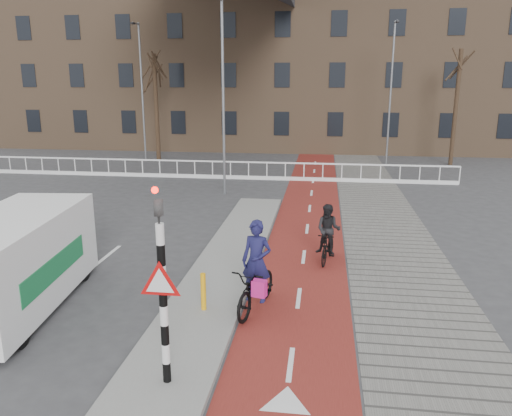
# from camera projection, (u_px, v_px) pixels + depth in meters

# --- Properties ---
(ground) EXTENTS (120.00, 120.00, 0.00)m
(ground) POSITION_uv_depth(u_px,v_px,m) (223.00, 334.00, 10.62)
(ground) COLOR #38383A
(ground) RESTS_ON ground
(bike_lane) EXTENTS (2.50, 60.00, 0.01)m
(bike_lane) POSITION_uv_depth(u_px,v_px,m) (309.00, 215.00, 20.03)
(bike_lane) COLOR maroon
(bike_lane) RESTS_ON ground
(sidewalk) EXTENTS (3.00, 60.00, 0.01)m
(sidewalk) POSITION_uv_depth(u_px,v_px,m) (380.00, 217.00, 19.66)
(sidewalk) COLOR slate
(sidewalk) RESTS_ON ground
(curb_island) EXTENTS (1.80, 16.00, 0.12)m
(curb_island) POSITION_uv_depth(u_px,v_px,m) (227.00, 263.00, 14.54)
(curb_island) COLOR gray
(curb_island) RESTS_ON ground
(traffic_signal) EXTENTS (0.80, 0.80, 3.68)m
(traffic_signal) POSITION_uv_depth(u_px,v_px,m) (162.00, 282.00, 8.27)
(traffic_signal) COLOR black
(traffic_signal) RESTS_ON curb_island
(bollard) EXTENTS (0.12, 0.12, 0.88)m
(bollard) POSITION_uv_depth(u_px,v_px,m) (203.00, 292.00, 11.38)
(bollard) COLOR #F9AA0D
(bollard) RESTS_ON curb_island
(cyclist_near) EXTENTS (1.22, 2.23, 2.17)m
(cyclist_near) POSITION_uv_depth(u_px,v_px,m) (257.00, 281.00, 11.54)
(cyclist_near) COLOR black
(cyclist_near) RESTS_ON bike_lane
(cyclist_far) EXTENTS (0.84, 1.66, 1.75)m
(cyclist_far) POSITION_uv_depth(u_px,v_px,m) (328.00, 238.00, 14.64)
(cyclist_far) COLOR black
(cyclist_far) RESTS_ON bike_lane
(van) EXTENTS (2.59, 5.34, 2.22)m
(van) POSITION_uv_depth(u_px,v_px,m) (13.00, 262.00, 11.51)
(van) COLOR white
(van) RESTS_ON ground
(railing) EXTENTS (28.00, 0.10, 0.99)m
(railing) POSITION_uv_depth(u_px,v_px,m) (195.00, 172.00, 27.51)
(railing) COLOR silver
(railing) RESTS_ON ground
(townhouse_row) EXTENTS (46.00, 10.00, 15.90)m
(townhouse_row) POSITION_uv_depth(u_px,v_px,m) (264.00, 47.00, 39.79)
(townhouse_row) COLOR #7F6047
(townhouse_row) RESTS_ON ground
(tree_mid) EXTENTS (0.29, 0.29, 6.93)m
(tree_mid) POSITION_uv_depth(u_px,v_px,m) (156.00, 108.00, 33.22)
(tree_mid) COLOR black
(tree_mid) RESTS_ON ground
(tree_right) EXTENTS (0.26, 0.26, 7.10)m
(tree_right) POSITION_uv_depth(u_px,v_px,m) (456.00, 108.00, 31.03)
(tree_right) COLOR black
(tree_right) RESTS_ON ground
(streetlight_near) EXTENTS (0.12, 0.12, 8.69)m
(streetlight_near) POSITION_uv_depth(u_px,v_px,m) (223.00, 101.00, 22.62)
(streetlight_near) COLOR slate
(streetlight_near) RESTS_ON ground
(streetlight_left) EXTENTS (0.12, 0.12, 8.76)m
(streetlight_left) POSITION_uv_depth(u_px,v_px,m) (142.00, 94.00, 32.38)
(streetlight_left) COLOR slate
(streetlight_left) RESTS_ON ground
(streetlight_right) EXTENTS (0.12, 0.12, 8.67)m
(streetlight_right) POSITION_uv_depth(u_px,v_px,m) (390.00, 96.00, 30.58)
(streetlight_right) COLOR slate
(streetlight_right) RESTS_ON ground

